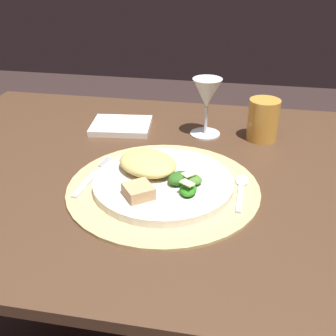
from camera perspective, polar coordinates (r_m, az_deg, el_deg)
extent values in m
cube|color=#4B3221|center=(0.89, -1.17, -0.56)|extent=(1.17, 0.82, 0.02)
cylinder|color=#4D3624|center=(1.50, -17.53, -4.88)|extent=(0.09, 0.09, 0.71)
cylinder|color=tan|center=(0.81, -0.65, -2.74)|extent=(0.38, 0.38, 0.01)
cylinder|color=white|center=(0.80, -0.65, -2.07)|extent=(0.27, 0.27, 0.02)
ellipsoid|color=#DABE69|center=(0.82, -2.81, 0.70)|extent=(0.16, 0.15, 0.03)
ellipsoid|color=#28781A|center=(0.75, 2.78, -2.98)|extent=(0.03, 0.05, 0.01)
ellipsoid|color=#4A7F2C|center=(0.78, 2.84, -1.47)|extent=(0.06, 0.05, 0.02)
ellipsoid|color=#2E651E|center=(0.78, 1.57, -1.40)|extent=(0.06, 0.06, 0.02)
cube|color=beige|center=(0.77, 2.85, -0.84)|extent=(0.03, 0.03, 0.00)
cube|color=beige|center=(0.74, 2.68, -2.08)|extent=(0.03, 0.03, 0.01)
cube|color=tan|center=(0.74, -4.09, -3.19)|extent=(0.07, 0.07, 0.02)
cube|color=silver|center=(0.83, -11.28, -2.16)|extent=(0.02, 0.10, 0.00)
cube|color=silver|center=(0.90, -8.97, 0.90)|extent=(0.01, 0.05, 0.00)
cube|color=silver|center=(0.90, -8.74, 0.87)|extent=(0.01, 0.05, 0.00)
cube|color=silver|center=(0.90, -8.51, 0.83)|extent=(0.01, 0.05, 0.00)
cube|color=silver|center=(0.90, -8.27, 0.80)|extent=(0.01, 0.05, 0.00)
cube|color=silver|center=(0.78, 9.87, -4.04)|extent=(0.01, 0.10, 0.00)
ellipsoid|color=silver|center=(0.84, 10.15, -1.64)|extent=(0.03, 0.04, 0.01)
cube|color=white|center=(1.08, -6.47, 5.80)|extent=(0.16, 0.13, 0.02)
cylinder|color=silver|center=(1.04, 5.13, 4.73)|extent=(0.07, 0.07, 0.00)
cylinder|color=silver|center=(1.03, 5.21, 6.54)|extent=(0.01, 0.01, 0.07)
cone|color=silver|center=(1.01, 5.39, 10.20)|extent=(0.07, 0.07, 0.07)
cylinder|color=gold|center=(1.02, 12.97, 6.49)|extent=(0.07, 0.07, 0.10)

